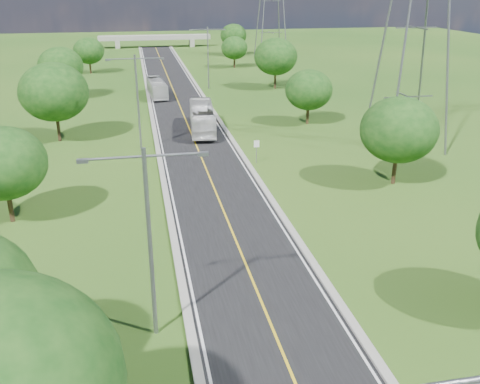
% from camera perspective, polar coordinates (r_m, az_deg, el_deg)
% --- Properties ---
extents(ground, '(260.00, 260.00, 0.00)m').
position_cam_1_polar(ground, '(73.72, -6.06, 8.19)').
color(ground, '#1F4814').
rests_on(ground, ground).
extents(road, '(8.00, 150.00, 0.06)m').
position_cam_1_polar(road, '(79.55, -6.47, 9.19)').
color(road, black).
rests_on(road, ground).
extents(curb_left, '(0.50, 150.00, 0.22)m').
position_cam_1_polar(curb_left, '(79.32, -9.57, 9.05)').
color(curb_left, gray).
rests_on(curb_left, ground).
extents(curb_right, '(0.50, 150.00, 0.22)m').
position_cam_1_polar(curb_right, '(79.97, -3.40, 9.42)').
color(curb_right, gray).
rests_on(curb_right, ground).
extents(speed_limit_sign, '(0.55, 0.09, 2.40)m').
position_cam_1_polar(speed_limit_sign, '(53.03, 1.78, 4.75)').
color(speed_limit_sign, slate).
rests_on(speed_limit_sign, ground).
extents(overpass, '(30.00, 3.00, 3.20)m').
position_cam_1_polar(overpass, '(152.30, -9.07, 15.90)').
color(overpass, gray).
rests_on(overpass, ground).
extents(streetlight_near_left, '(5.90, 0.25, 10.00)m').
position_cam_1_polar(streetlight_near_left, '(25.95, -9.68, -3.94)').
color(streetlight_near_left, slate).
rests_on(streetlight_near_left, ground).
extents(streetlight_mid_left, '(5.90, 0.25, 10.00)m').
position_cam_1_polar(streetlight_mid_left, '(57.54, -10.89, 10.18)').
color(streetlight_mid_left, slate).
rests_on(streetlight_mid_left, ground).
extents(streetlight_far_right, '(5.90, 0.25, 10.00)m').
position_cam_1_polar(streetlight_far_right, '(90.97, -3.44, 14.63)').
color(streetlight_far_right, slate).
rests_on(streetlight_far_right, ground).
extents(power_tower_near, '(9.00, 6.40, 28.00)m').
position_cam_1_polar(power_tower_near, '(58.75, 18.47, 17.68)').
color(power_tower_near, slate).
rests_on(power_tower_near, ground).
extents(tree_lb, '(6.30, 6.30, 7.33)m').
position_cam_1_polar(tree_lb, '(42.52, -23.96, 2.83)').
color(tree_lb, black).
rests_on(tree_lb, ground).
extents(tree_lc, '(7.56, 7.56, 8.79)m').
position_cam_1_polar(tree_lc, '(63.15, -19.25, 10.03)').
color(tree_lc, black).
rests_on(tree_lc, ground).
extents(tree_ld, '(6.72, 6.72, 7.82)m').
position_cam_1_polar(tree_ld, '(86.99, -18.60, 12.60)').
color(tree_ld, black).
rests_on(tree_ld, ground).
extents(tree_le, '(5.88, 5.88, 6.84)m').
position_cam_1_polar(tree_le, '(110.52, -15.84, 14.29)').
color(tree_le, black).
rests_on(tree_le, ground).
extents(tree_rb, '(6.72, 6.72, 7.82)m').
position_cam_1_polar(tree_rb, '(48.54, 16.59, 6.36)').
color(tree_rb, black).
rests_on(tree_rb, ground).
extents(tree_rc, '(5.88, 5.88, 6.84)m').
position_cam_1_polar(tree_rc, '(68.10, 7.35, 10.75)').
color(tree_rc, black).
rests_on(tree_rc, ground).
extents(tree_rd, '(7.14, 7.14, 8.30)m').
position_cam_1_polar(tree_rd, '(91.24, 3.83, 14.21)').
color(tree_rd, black).
rests_on(tree_rd, ground).
extents(tree_re, '(5.46, 5.46, 6.35)m').
position_cam_1_polar(tree_re, '(114.11, -0.61, 15.12)').
color(tree_re, black).
rests_on(tree_re, ground).
extents(tree_rf, '(6.30, 6.30, 7.33)m').
position_cam_1_polar(tree_rf, '(134.24, -0.70, 16.37)').
color(tree_rf, black).
rests_on(tree_rf, ground).
extents(bus_outbound, '(3.71, 11.78, 3.23)m').
position_cam_1_polar(bus_outbound, '(64.70, -4.06, 7.89)').
color(bus_outbound, silver).
rests_on(bus_outbound, road).
extents(bus_inbound, '(2.97, 9.81, 2.69)m').
position_cam_1_polar(bus_inbound, '(85.78, -8.85, 10.92)').
color(bus_inbound, silver).
rests_on(bus_inbound, road).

